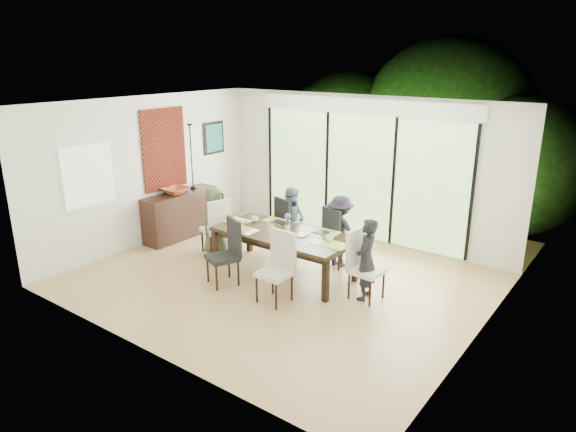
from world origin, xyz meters
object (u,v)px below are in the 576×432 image
Objects in this scene: chair_near_right at (274,268)px; cup_b at (287,233)px; laptop at (239,223)px; cup_a at (255,219)px; person_right_end at (366,259)px; person_far_right at (340,231)px; table_top at (283,234)px; cup_c at (330,238)px; chair_right_end at (367,265)px; vase at (288,229)px; chair_left_end at (215,225)px; chair_near_left at (222,253)px; chair_far_left at (292,224)px; person_left_end at (216,221)px; person_far_left at (291,220)px; chair_far_right at (341,236)px; sideboard at (181,215)px; bowl at (175,191)px.

cup_b is at bearing 115.70° from chair_near_right.
laptop is 2.66× the size of cup_a.
person_right_end and person_far_right have the same top height.
person_far_right is (0.55, 0.83, -0.07)m from table_top.
chair_near_right is at bearing -107.19° from cup_c.
vase is (-1.45, 0.05, 0.24)m from chair_right_end.
person_far_right is at bearing 66.73° from cup_b.
chair_left_end is at bearing 137.00° from laptop.
cup_b is at bearing -162.90° from cup_c.
person_right_end is at bearing -31.79° from laptop.
chair_near_left is 3.33× the size of laptop.
person_left_end is (-1.03, -0.85, 0.09)m from chair_far_left.
person_left_end is at bearing 176.49° from cup_b.
chair_far_left is 0.78m from cup_a.
table_top is 1.48m from person_left_end.
vase is 0.76m from cup_a.
cup_b is at bearing -34.25° from laptop.
person_far_left reaches higher than vase.
chair_far_left is 1.00m from chair_far_right.
sideboard is (-4.14, 0.23, -0.07)m from chair_right_end.
person_far_right is 10.75× the size of vase.
chair_right_end is (1.50, 0.00, -0.16)m from table_top.
chair_near_left is at bearing 104.59° from chair_far_left.
person_far_right reaches higher than bowl.
table_top is 1.86× the size of person_right_end.
chair_left_end is (-1.50, 0.00, -0.16)m from table_top.
chair_right_end is (3.00, -0.00, 0.00)m from chair_left_end.
cup_b is (0.60, -0.95, 0.23)m from chair_far_left.
table_top is 2.66m from bowl.
chair_left_end is 0.85m from cup_a.
sideboard is (-4.12, 0.23, -0.16)m from person_right_end.
chair_far_right is 1.00m from person_far_left.
sideboard is 0.51m from bowl.
chair_right_end is at bearing 156.88° from chair_far_right.
person_far_right reaches higher than cup_b.
chair_far_left is at bearing 122.28° from cup_b.
person_far_left is (-0.95, 1.70, 0.09)m from chair_near_right.
person_right_end is (1.93, -0.85, 0.09)m from chair_far_left.
bowl reaches higher than cup_c.
vase is at bearing -176.19° from cup_c.
chair_near_left reaches higher than laptop.
laptop is (-1.35, 0.77, 0.20)m from chair_near_right.
chair_left_end and chair_far_left have the same top height.
chair_near_right is at bearing 86.35° from chair_left_end.
chair_near_right reaches higher than cup_a.
person_far_right is at bearing 56.47° from table_top.
table_top is 1.51m from chair_left_end.
chair_far_left is 0.09m from person_far_left.
person_left_end is 10.75× the size of vase.
vase is 2.71m from sideboard.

